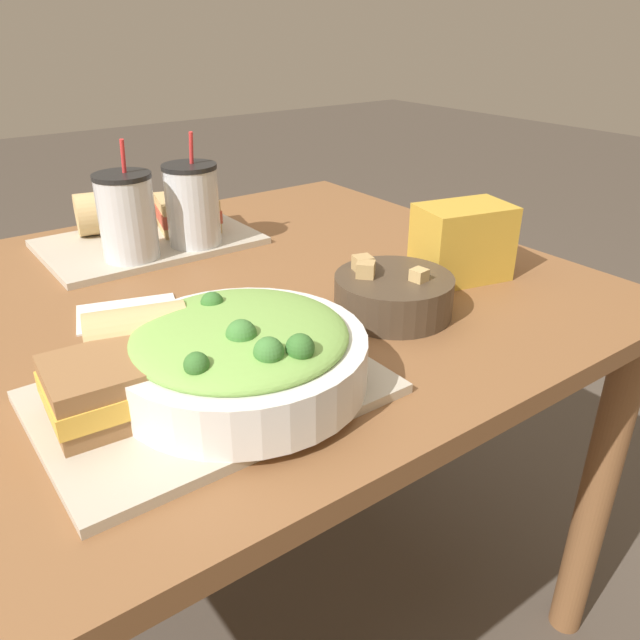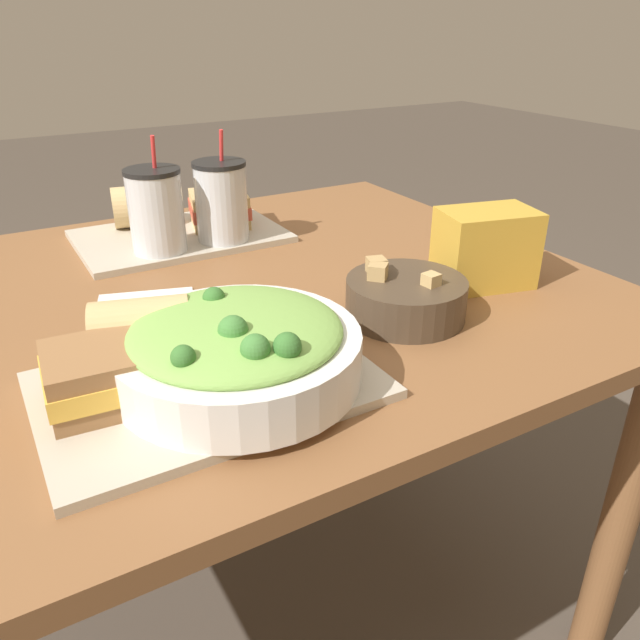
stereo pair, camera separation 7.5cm
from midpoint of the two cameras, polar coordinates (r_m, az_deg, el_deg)
ground_plane at (r=1.42m, az=-8.46°, el=-25.67°), size 12.00×12.00×0.00m
dining_table at (r=1.00m, az=-10.80°, el=-2.99°), size 1.34×0.96×0.71m
tray_near at (r=0.73m, az=-7.33°, el=-6.05°), size 0.38×0.26×0.01m
tray_far at (r=1.24m, az=-10.99°, el=7.50°), size 0.38×0.26×0.01m
salad_bowl at (r=0.71m, az=-4.63°, el=-2.62°), size 0.29×0.29×0.10m
soup_bowl at (r=0.90m, az=10.18°, el=2.05°), size 0.17×0.17×0.08m
sandwich_near at (r=0.70m, az=-16.40°, el=-4.96°), size 0.13×0.12×0.06m
baguette_near at (r=0.77m, az=-13.17°, el=-1.02°), size 0.13×0.11×0.08m
sandwich_far at (r=1.27m, az=-7.52°, el=10.01°), size 0.14×0.14×0.06m
baguette_far at (r=1.29m, az=-14.90°, el=9.97°), size 0.10×0.09×0.08m
drink_cup_dark at (r=1.13m, az=-12.88°, el=9.47°), size 0.10×0.10×0.20m
drink_cup_red at (r=1.17m, az=-7.16°, el=10.47°), size 0.10×0.10×0.20m
chip_bag at (r=1.03m, az=16.92°, el=6.28°), size 0.16×0.13×0.12m
napkin_folded at (r=0.96m, az=-13.54°, el=1.33°), size 0.17×0.14×0.00m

